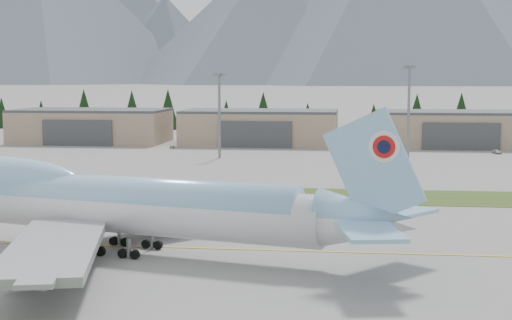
# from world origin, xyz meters

# --- Properties ---
(ground) EXTENTS (7000.00, 7000.00, 0.00)m
(ground) POSITION_xyz_m (0.00, 0.00, 0.00)
(ground) COLOR gray
(ground) RESTS_ON ground
(grass_strip_far) EXTENTS (400.00, 18.00, 0.08)m
(grass_strip_far) POSITION_xyz_m (0.00, 45.00, 0.00)
(grass_strip_far) COLOR #2D4A1A
(grass_strip_far) RESTS_ON ground
(taxiway_line_main) EXTENTS (400.00, 0.40, 0.02)m
(taxiway_line_main) POSITION_xyz_m (0.00, 0.00, 0.00)
(taxiway_line_main) COLOR yellow
(taxiway_line_main) RESTS_ON ground
(boeing_747_freighter) EXTENTS (69.18, 57.78, 18.19)m
(boeing_747_freighter) POSITION_xyz_m (-15.10, -2.76, 6.00)
(boeing_747_freighter) COLOR white
(boeing_747_freighter) RESTS_ON ground
(hangar_left) EXTENTS (48.00, 26.60, 10.80)m
(hangar_left) POSITION_xyz_m (-70.00, 149.90, 5.39)
(hangar_left) COLOR gray
(hangar_left) RESTS_ON ground
(hangar_center) EXTENTS (48.00, 26.60, 10.80)m
(hangar_center) POSITION_xyz_m (-15.00, 149.90, 5.39)
(hangar_center) COLOR gray
(hangar_center) RESTS_ON ground
(hangar_right) EXTENTS (48.00, 26.60, 10.80)m
(hangar_right) POSITION_xyz_m (45.00, 149.90, 5.39)
(hangar_right) COLOR gray
(hangar_right) RESTS_ON ground
(floodlight_masts) EXTENTS (190.67, 8.66, 24.15)m
(floodlight_masts) POSITION_xyz_m (2.61, 110.17, 15.90)
(floodlight_masts) COLOR slate
(floodlight_masts) RESTS_ON ground
(service_vehicle_a) EXTENTS (2.26, 3.34, 1.06)m
(service_vehicle_a) POSITION_xyz_m (-39.60, 133.70, 0.00)
(service_vehicle_a) COLOR silver
(service_vehicle_a) RESTS_ON ground
(service_vehicle_b) EXTENTS (4.03, 2.25, 1.26)m
(service_vehicle_b) POSITION_xyz_m (16.60, 125.42, 0.00)
(service_vehicle_b) COLOR gold
(service_vehicle_b) RESTS_ON ground
(service_vehicle_c) EXTENTS (2.42, 3.88, 1.05)m
(service_vehicle_c) POSITION_xyz_m (53.53, 127.57, 0.00)
(service_vehicle_c) COLOR #A1A3A6
(service_vehicle_c) RESTS_ON ground
(conifer_belt) EXTENTS (266.02, 15.75, 16.41)m
(conifer_belt) POSITION_xyz_m (-12.35, 212.11, 7.18)
(conifer_belt) COLOR black
(conifer_belt) RESTS_ON ground
(mountain_ridge_front) EXTENTS (4328.94, 1229.91, 524.77)m
(mountain_ridge_front) POSITION_xyz_m (-69.93, 2136.76, 232.21)
(mountain_ridge_front) COLOR #44505B
(mountain_ridge_front) RESTS_ON ground
(mountain_ridge_rear) EXTENTS (4450.98, 1045.49, 522.75)m
(mountain_ridge_rear) POSITION_xyz_m (59.98, 2900.00, 254.86)
(mountain_ridge_rear) COLOR #44505B
(mountain_ridge_rear) RESTS_ON ground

